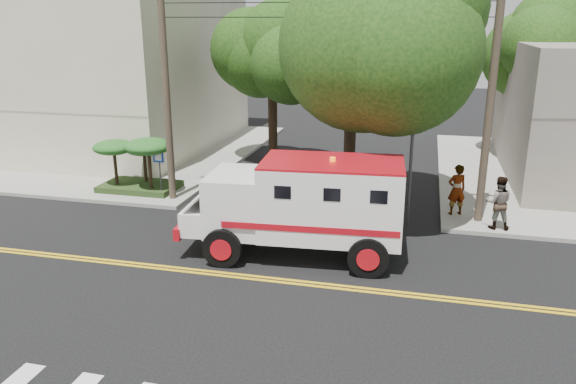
# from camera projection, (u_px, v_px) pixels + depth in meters

# --- Properties ---
(ground) EXTENTS (100.00, 100.00, 0.00)m
(ground) POSITION_uv_depth(u_px,v_px,m) (264.00, 279.00, 16.10)
(ground) COLOR black
(ground) RESTS_ON ground
(sidewalk_nw) EXTENTS (17.00, 17.00, 0.15)m
(sidewalk_nw) POSITION_uv_depth(u_px,v_px,m) (101.00, 150.00, 31.69)
(sidewalk_nw) COLOR gray
(sidewalk_nw) RESTS_ON ground
(building_left) EXTENTS (16.00, 14.00, 10.00)m
(building_left) POSITION_uv_depth(u_px,v_px,m) (75.00, 55.00, 32.04)
(building_left) COLOR #BAB698
(building_left) RESTS_ON sidewalk_nw
(utility_pole_left) EXTENTS (0.28, 0.28, 9.00)m
(utility_pole_left) POSITION_uv_depth(u_px,v_px,m) (166.00, 90.00, 21.62)
(utility_pole_left) COLOR #382D23
(utility_pole_left) RESTS_ON ground
(utility_pole_right) EXTENTS (0.28, 0.28, 9.00)m
(utility_pole_right) POSITION_uv_depth(u_px,v_px,m) (491.00, 100.00, 19.08)
(utility_pole_right) COLOR #382D23
(utility_pole_right) RESTS_ON ground
(tree_main) EXTENTS (6.08, 5.70, 9.85)m
(tree_main) POSITION_uv_depth(u_px,v_px,m) (365.00, 17.00, 19.29)
(tree_main) COLOR black
(tree_main) RESTS_ON ground
(tree_left) EXTENTS (4.48, 4.20, 7.70)m
(tree_left) POSITION_uv_depth(u_px,v_px,m) (278.00, 51.00, 25.95)
(tree_left) COLOR black
(tree_left) RESTS_ON ground
(tree_right) EXTENTS (4.80, 4.50, 8.20)m
(tree_right) POSITION_uv_depth(u_px,v_px,m) (531.00, 42.00, 26.90)
(tree_right) COLOR black
(tree_right) RESTS_ON ground
(traffic_signal) EXTENTS (0.15, 0.18, 3.60)m
(traffic_signal) POSITION_uv_depth(u_px,v_px,m) (411.00, 165.00, 19.76)
(traffic_signal) COLOR #3F3F42
(traffic_signal) RESTS_ON ground
(accessibility_sign) EXTENTS (0.45, 0.10, 2.02)m
(accessibility_sign) POSITION_uv_depth(u_px,v_px,m) (159.00, 167.00, 22.84)
(accessibility_sign) COLOR #3F3F42
(accessibility_sign) RESTS_ON ground
(palm_planter) EXTENTS (3.52, 2.63, 2.36)m
(palm_planter) POSITION_uv_depth(u_px,v_px,m) (137.00, 156.00, 23.46)
(palm_planter) COLOR #1E3314
(palm_planter) RESTS_ON sidewalk_nw
(armored_truck) EXTENTS (6.97, 3.18, 3.09)m
(armored_truck) POSITION_uv_depth(u_px,v_px,m) (303.00, 202.00, 17.21)
(armored_truck) COLOR white
(armored_truck) RESTS_ON ground
(pedestrian_a) EXTENTS (0.82, 0.69, 1.92)m
(pedestrian_a) POSITION_uv_depth(u_px,v_px,m) (457.00, 190.00, 20.70)
(pedestrian_a) COLOR gray
(pedestrian_a) RESTS_ON sidewalk_ne
(pedestrian_b) EXTENTS (0.93, 0.73, 1.87)m
(pedestrian_b) POSITION_uv_depth(u_px,v_px,m) (498.00, 203.00, 19.31)
(pedestrian_b) COLOR gray
(pedestrian_b) RESTS_ON sidewalk_ne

